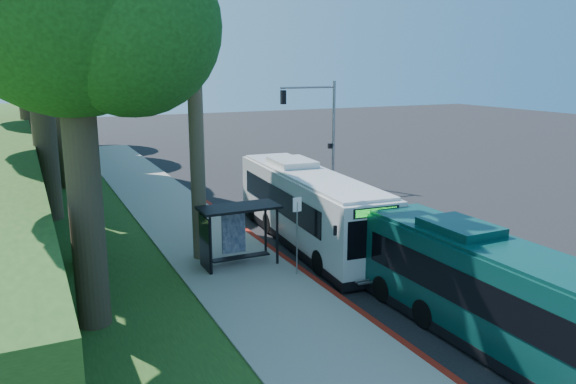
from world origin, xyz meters
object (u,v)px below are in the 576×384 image
bus_shelter (232,224)px  teal_bus (499,295)px  white_bus (307,205)px  pickup (329,194)px

bus_shelter → teal_bus: bearing=-64.1°
white_bus → teal_bus: size_ratio=1.10×
bus_shelter → teal_bus: 10.64m
bus_shelter → teal_bus: size_ratio=0.29×
teal_bus → pickup: 16.97m
teal_bus → pickup: bearing=76.7°
bus_shelter → pickup: bus_shelter is taller
bus_shelter → white_bus: 4.51m
white_bus → teal_bus: bearing=-83.8°
teal_bus → bus_shelter: bearing=115.3°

